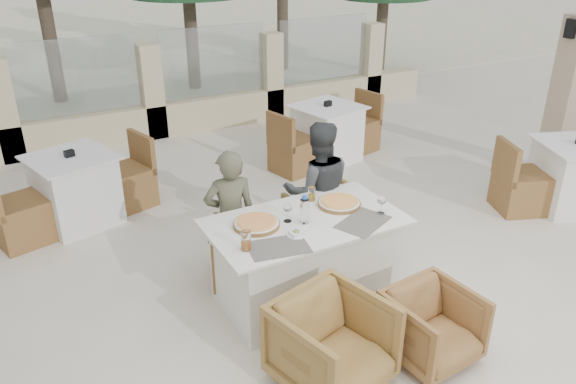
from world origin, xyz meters
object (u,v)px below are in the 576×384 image
beer_glass_left (246,241)px  diner_right (318,191)px  bg_table_b (327,134)px  bg_table_a (76,190)px  wine_glass_corner (381,204)px  wine_glass_centre (288,211)px  armchair_near_right (432,326)px  pizza_left (257,223)px  olive_dish (296,233)px  bg_table_c (573,176)px  water_bottle (305,209)px  dining_table (305,260)px  armchair_far_left (248,253)px  diner_left (231,218)px  beer_glass_right (312,194)px  pizza_right (339,203)px  armchair_near_left (332,345)px  armchair_far_right (331,226)px

beer_glass_left → diner_right: (1.09, 0.77, -0.16)m
bg_table_b → bg_table_a: bearing=171.3°
bg_table_b → wine_glass_corner: bearing=-126.7°
wine_glass_centre → beer_glass_left: 0.53m
wine_glass_corner → armchair_near_right: bearing=-99.8°
pizza_left → olive_dish: (0.21, -0.28, -0.00)m
bg_table_c → pizza_left: bearing=-158.8°
water_bottle → bg_table_c: bearing=1.8°
bg_table_b → dining_table: bearing=-138.2°
olive_dish → bg_table_a: bearing=116.6°
armchair_near_right → bg_table_b: size_ratio=0.37×
armchair_far_left → pizza_left: bearing=101.4°
diner_left → diner_right: 0.90m
wine_glass_centre → diner_left: 0.64m
beer_glass_right → diner_right: bearing=49.8°
armchair_far_left → beer_glass_right: bearing=-174.6°
beer_glass_right → armchair_far_left: 0.79m
beer_glass_right → armchair_far_left: size_ratio=0.20×
pizza_left → beer_glass_right: beer_glass_right is taller
wine_glass_centre → wine_glass_corner: bearing=-18.7°
armchair_near_right → bg_table_c: bearing=15.5°
pizza_right → bg_table_a: pizza_right is taller
armchair_near_left → armchair_near_right: armchair_near_left is taller
armchair_near_left → armchair_near_right: bearing=-24.1°
wine_glass_centre → beer_glass_left: (-0.48, -0.24, -0.02)m
armchair_near_left → diner_right: size_ratio=0.53×
diner_right → beer_glass_left: bearing=54.5°
armchair_near_right → diner_left: diner_left is taller
dining_table → beer_glass_right: (0.23, 0.29, 0.45)m
bg_table_b → bg_table_c: same height
beer_glass_right → diner_left: bearing=156.5°
bg_table_b → bg_table_c: size_ratio=1.00×
bg_table_b → pizza_right: bearing=-133.1°
armchair_near_right → diner_right: bearing=84.3°
bg_table_a → bg_table_c: bearing=-40.1°
olive_dish → armchair_far_left: 0.84m
pizza_right → bg_table_b: bearing=59.8°
armchair_far_right → diner_left: bearing=-11.0°
pizza_right → wine_glass_centre: size_ratio=2.01×
dining_table → water_bottle: water_bottle is taller
wine_glass_corner → bg_table_c: size_ratio=0.11×
dining_table → diner_right: size_ratio=1.17×
beer_glass_left → diner_right: 1.34m
armchair_far_left → diner_right: 0.88m
beer_glass_left → armchair_near_left: (0.29, -0.77, -0.52)m
beer_glass_right → armchair_far_right: 0.63m
pizza_left → wine_glass_centre: wine_glass_centre is taller
pizza_right → diner_left: size_ratio=0.29×
armchair_near_left → bg_table_b: bearing=44.3°
bg_table_c → diner_right: bearing=-167.8°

